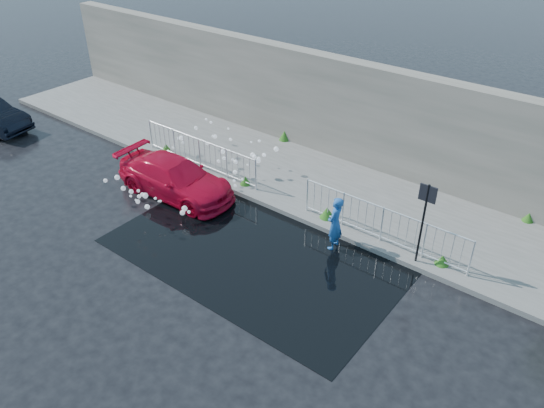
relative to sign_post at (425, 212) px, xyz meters
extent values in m
plane|color=black|center=(-4.20, -3.10, -1.72)|extent=(90.00, 90.00, 0.00)
cube|color=#5B5B57|center=(-4.20, 1.90, -1.65)|extent=(30.00, 4.00, 0.15)
cube|color=#5B5B57|center=(-4.20, -0.10, -1.64)|extent=(30.00, 0.25, 0.16)
cube|color=#5F5A50|center=(-4.20, 4.10, 0.18)|extent=(30.00, 0.60, 3.50)
cube|color=black|center=(-3.70, -2.10, -1.72)|extent=(8.00, 5.00, 0.01)
cylinder|color=black|center=(0.00, 0.00, -0.47)|extent=(0.06, 0.06, 2.50)
cube|color=black|center=(0.00, 0.00, 0.53)|extent=(0.45, 0.04, 0.45)
cylinder|color=silver|center=(-10.70, 0.25, -1.02)|extent=(0.05, 0.05, 1.10)
cylinder|color=silver|center=(-5.70, 0.25, -1.02)|extent=(0.05, 0.05, 1.10)
cylinder|color=silver|center=(-8.20, 0.25, -0.50)|extent=(5.00, 0.04, 0.04)
cylinder|color=silver|center=(-8.20, 0.25, -1.45)|extent=(5.00, 0.04, 0.04)
cylinder|color=silver|center=(-3.70, 0.25, -1.02)|extent=(0.05, 0.05, 1.10)
cylinder|color=silver|center=(1.30, 0.25, -1.02)|extent=(0.05, 0.05, 1.10)
cylinder|color=silver|center=(-1.20, 0.25, -0.50)|extent=(5.00, 0.04, 0.04)
cylinder|color=silver|center=(-1.20, 0.25, -1.45)|extent=(5.00, 0.04, 0.04)
cone|color=#1E4713|center=(-10.00, 0.30, -1.40)|extent=(0.40, 0.40, 0.34)
cone|color=#1E4713|center=(-6.20, 0.30, -1.42)|extent=(0.36, 0.36, 0.31)
cone|color=#1E4713|center=(-3.00, 0.30, -1.40)|extent=(0.44, 0.44, 0.36)
cone|color=#1E4713|center=(0.60, 0.30, -1.43)|extent=(0.38, 0.38, 0.28)
cone|color=#1E4713|center=(-7.20, 3.80, -1.39)|extent=(0.42, 0.42, 0.37)
cone|color=#1E4713|center=(1.80, 3.80, -1.44)|extent=(0.34, 0.34, 0.27)
sphere|color=white|center=(-9.52, 0.52, -0.96)|extent=(0.11, 0.11, 0.11)
sphere|color=white|center=(-9.39, 1.30, -0.79)|extent=(0.14, 0.14, 0.14)
sphere|color=white|center=(-6.79, 0.53, -1.03)|extent=(0.16, 0.16, 0.16)
sphere|color=white|center=(-9.36, 0.09, -1.11)|extent=(0.08, 0.08, 0.08)
sphere|color=white|center=(-6.17, 0.97, -0.89)|extent=(0.12, 0.12, 0.12)
sphere|color=white|center=(-5.92, 1.61, -0.71)|extent=(0.18, 0.18, 0.18)
sphere|color=white|center=(-6.07, 1.14, -0.79)|extent=(0.14, 0.14, 0.14)
sphere|color=white|center=(-9.06, -0.35, -1.56)|extent=(0.08, 0.08, 0.08)
sphere|color=white|center=(-6.64, 1.59, -0.62)|extent=(0.11, 0.11, 0.11)
sphere|color=white|center=(-7.64, 1.23, -0.72)|extent=(0.11, 0.11, 0.11)
sphere|color=white|center=(-6.18, 0.97, -0.97)|extent=(0.17, 0.17, 0.17)
sphere|color=white|center=(-7.62, 0.79, -1.01)|extent=(0.16, 0.16, 0.16)
sphere|color=white|center=(-8.94, -0.32, -1.42)|extent=(0.09, 0.09, 0.09)
sphere|color=white|center=(-8.28, -0.13, -1.48)|extent=(0.11, 0.11, 0.11)
sphere|color=white|center=(-6.31, 0.92, -0.84)|extent=(0.15, 0.15, 0.15)
sphere|color=white|center=(-6.55, 0.20, -1.19)|extent=(0.14, 0.14, 0.14)
sphere|color=white|center=(-7.44, 0.66, -1.15)|extent=(0.13, 0.13, 0.13)
sphere|color=white|center=(-9.48, 0.63, -0.97)|extent=(0.18, 0.18, 0.18)
sphere|color=white|center=(-8.42, 1.16, -0.79)|extent=(0.10, 0.10, 0.10)
sphere|color=white|center=(-9.47, 1.92, -0.68)|extent=(0.09, 0.09, 0.09)
sphere|color=white|center=(-8.85, -0.16, -1.31)|extent=(0.13, 0.13, 0.13)
sphere|color=white|center=(-6.19, -0.21, -1.39)|extent=(0.11, 0.11, 0.11)
sphere|color=white|center=(-8.38, 0.82, -0.93)|extent=(0.13, 0.13, 0.13)
sphere|color=white|center=(-6.06, 1.17, -0.79)|extent=(0.08, 0.08, 0.08)
sphere|color=white|center=(-9.34, 0.55, -1.09)|extent=(0.11, 0.11, 0.11)
sphere|color=white|center=(-6.91, 0.50, -0.98)|extent=(0.10, 0.10, 0.10)
sphere|color=white|center=(-6.40, 0.94, -0.81)|extent=(0.17, 0.17, 0.17)
sphere|color=white|center=(-8.24, 1.79, -0.67)|extent=(0.08, 0.08, 0.08)
sphere|color=white|center=(-9.26, 1.95, -0.76)|extent=(0.10, 0.10, 0.10)
sphere|color=white|center=(-9.16, -0.32, -1.47)|extent=(0.11, 0.11, 0.11)
sphere|color=white|center=(-7.35, 0.28, -1.08)|extent=(0.12, 0.12, 0.12)
sphere|color=white|center=(-8.42, 1.27, -0.85)|extent=(0.15, 0.15, 0.15)
sphere|color=white|center=(-6.15, 0.11, -1.29)|extent=(0.09, 0.09, 0.09)
sphere|color=white|center=(-6.95, 1.53, -0.73)|extent=(0.07, 0.07, 0.07)
sphere|color=white|center=(-6.39, -0.04, -1.36)|extent=(0.10, 0.10, 0.10)
sphere|color=white|center=(-6.39, 0.10, -1.07)|extent=(0.06, 0.06, 0.06)
sphere|color=white|center=(-6.42, 0.69, -1.09)|extent=(0.07, 0.07, 0.07)
sphere|color=white|center=(-6.75, -3.32, -0.85)|extent=(0.15, 0.15, 0.15)
sphere|color=white|center=(-8.23, -2.34, -1.47)|extent=(0.13, 0.13, 0.13)
sphere|color=white|center=(-9.08, -3.01, -0.95)|extent=(0.13, 0.13, 0.13)
sphere|color=white|center=(-7.76, -2.81, -0.93)|extent=(0.10, 0.10, 0.10)
sphere|color=white|center=(-8.25, -2.46, -1.49)|extent=(0.13, 0.13, 0.13)
sphere|color=white|center=(-6.35, -2.30, -1.26)|extent=(0.17, 0.17, 0.17)
sphere|color=white|center=(-6.10, -2.37, -1.25)|extent=(0.10, 0.10, 0.10)
sphere|color=white|center=(-7.15, -2.69, -1.03)|extent=(0.09, 0.09, 0.09)
sphere|color=white|center=(-7.50, -3.28, -0.79)|extent=(0.08, 0.08, 0.08)
sphere|color=white|center=(-6.92, -2.76, -1.00)|extent=(0.06, 0.06, 0.06)
sphere|color=white|center=(-7.14, -3.38, -0.73)|extent=(0.07, 0.07, 0.07)
sphere|color=white|center=(-7.69, -3.11, -0.78)|extent=(0.14, 0.14, 0.14)
sphere|color=white|center=(-7.00, -2.64, -1.09)|extent=(0.08, 0.08, 0.08)
sphere|color=white|center=(-7.93, -2.46, -1.33)|extent=(0.18, 0.18, 0.18)
sphere|color=white|center=(-7.20, -3.28, -0.86)|extent=(0.13, 0.13, 0.13)
sphere|color=white|center=(-9.06, -2.59, -1.02)|extent=(0.17, 0.17, 0.17)
sphere|color=white|center=(-8.81, -2.60, -1.33)|extent=(0.16, 0.16, 0.16)
sphere|color=white|center=(-6.35, -2.39, -1.37)|extent=(0.16, 0.16, 0.16)
imported|color=red|center=(-7.72, -1.36, -1.12)|extent=(4.22, 1.89, 1.20)
imported|color=#2158A7|center=(-2.16, -0.65, -0.92)|extent=(0.44, 0.62, 1.61)
camera|label=1|loc=(3.79, -11.09, 7.29)|focal=35.00mm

